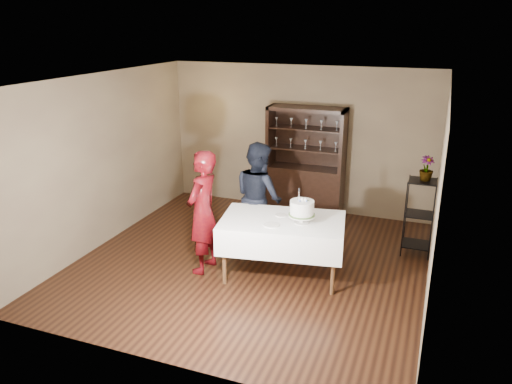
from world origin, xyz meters
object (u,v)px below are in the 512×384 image
at_px(cake_table, 282,233).
at_px(man, 259,197).
at_px(china_hutch, 305,179).
at_px(potted_plant, 427,169).
at_px(plant_etagere, 419,214).
at_px(woman, 203,212).
at_px(cake, 302,209).

height_order(cake_table, man, man).
height_order(china_hutch, cake_table, china_hutch).
xyz_separation_m(cake_table, potted_plant, (1.77, 1.41, 0.73)).
height_order(plant_etagere, man, man).
xyz_separation_m(plant_etagere, man, (-2.35, -0.68, 0.21)).
height_order(woman, potted_plant, woman).
xyz_separation_m(plant_etagere, potted_plant, (0.03, 0.02, 0.72)).
bearing_deg(man, plant_etagere, -125.33).
distance_m(cake, potted_plant, 2.10).
bearing_deg(man, woman, 101.59).
bearing_deg(man, potted_plant, -125.20).
bearing_deg(cake_table, china_hutch, 97.97).
distance_m(china_hutch, plant_etagere, 2.33).
distance_m(china_hutch, potted_plant, 2.46).
relative_size(china_hutch, potted_plant, 5.41).
bearing_deg(woman, cake_table, 105.79).
bearing_deg(china_hutch, cake_table, -82.03).
relative_size(man, potted_plant, 4.67).
bearing_deg(plant_etagere, china_hutch, 153.17).
bearing_deg(woman, cake, 102.26).
bearing_deg(cake, cake_table, 174.38).
bearing_deg(potted_plant, plant_etagere, -154.49).
distance_m(woman, cake, 1.40).
xyz_separation_m(plant_etagere, cake_table, (-1.74, -1.40, -0.00)).
distance_m(plant_etagere, woman, 3.29).
relative_size(cake_table, potted_plant, 4.96).
xyz_separation_m(cake_table, cake, (0.28, -0.03, 0.40)).
relative_size(china_hutch, plant_etagere, 1.67).
distance_m(cake_table, woman, 1.15).
relative_size(plant_etagere, potted_plant, 3.24).
relative_size(china_hutch, cake, 4.00).
height_order(china_hutch, plant_etagere, china_hutch).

